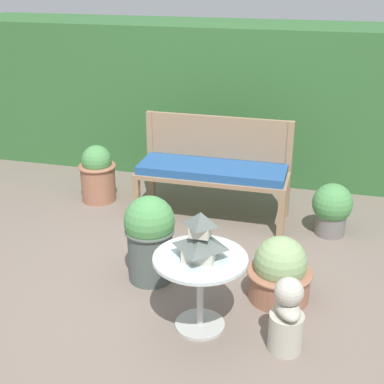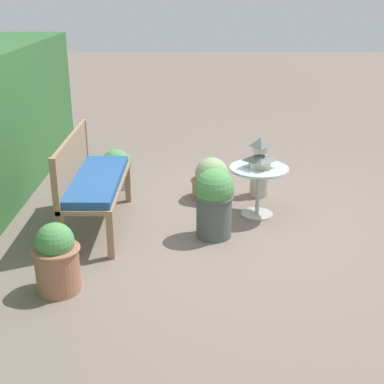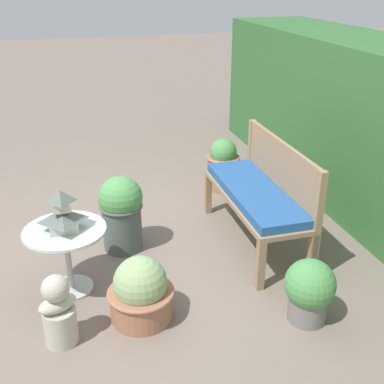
{
  "view_description": "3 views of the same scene",
  "coord_description": "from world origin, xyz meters",
  "px_view_note": "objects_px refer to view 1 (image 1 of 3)",
  "views": [
    {
      "loc": [
        0.99,
        -3.18,
        2.23
      ],
      "look_at": [
        0.07,
        0.3,
        0.67
      ],
      "focal_mm": 50.0,
      "sensor_mm": 36.0,
      "label": 1
    },
    {
      "loc": [
        -4.84,
        0.31,
        2.25
      ],
      "look_at": [
        -0.05,
        0.32,
        0.39
      ],
      "focal_mm": 50.0,
      "sensor_mm": 36.0,
      "label": 2
    },
    {
      "loc": [
        3.47,
        -0.28,
        2.23
      ],
      "look_at": [
        0.17,
        0.64,
        0.64
      ],
      "focal_mm": 45.0,
      "sensor_mm": 36.0,
      "label": 3
    }
  ],
  "objects_px": {
    "garden_bench": "(212,173)",
    "potted_plant_patio_mid": "(332,208)",
    "potted_plant_bench_left": "(150,236)",
    "garden_bust": "(287,317)",
    "potted_plant_table_far": "(98,174)",
    "potted_plant_bench_right": "(280,272)",
    "pagoda_birdhouse": "(200,238)",
    "patio_table": "(200,273)"
  },
  "relations": [
    {
      "from": "garden_bench",
      "to": "potted_plant_patio_mid",
      "type": "bearing_deg",
      "value": -1.83
    },
    {
      "from": "potted_plant_bench_left",
      "to": "potted_plant_patio_mid",
      "type": "height_order",
      "value": "potted_plant_bench_left"
    },
    {
      "from": "garden_bust",
      "to": "potted_plant_table_far",
      "type": "xyz_separation_m",
      "value": [
        -2.05,
        1.81,
        0.04
      ]
    },
    {
      "from": "garden_bust",
      "to": "potted_plant_bench_right",
      "type": "distance_m",
      "value": 0.56
    },
    {
      "from": "potted_plant_patio_mid",
      "to": "garden_bench",
      "type": "bearing_deg",
      "value": 178.17
    },
    {
      "from": "garden_bench",
      "to": "pagoda_birdhouse",
      "type": "bearing_deg",
      "value": -79.85
    },
    {
      "from": "garden_bust",
      "to": "pagoda_birdhouse",
      "type": "bearing_deg",
      "value": -122.01
    },
    {
      "from": "patio_table",
      "to": "garden_bust",
      "type": "height_order",
      "value": "patio_table"
    },
    {
      "from": "garden_bust",
      "to": "potted_plant_patio_mid",
      "type": "distance_m",
      "value": 1.67
    },
    {
      "from": "patio_table",
      "to": "potted_plant_bench_left",
      "type": "distance_m",
      "value": 0.69
    },
    {
      "from": "patio_table",
      "to": "potted_plant_patio_mid",
      "type": "bearing_deg",
      "value": 63.1
    },
    {
      "from": "potted_plant_bench_left",
      "to": "garden_bench",
      "type": "bearing_deg",
      "value": 79.25
    },
    {
      "from": "garden_bench",
      "to": "potted_plant_bench_left",
      "type": "bearing_deg",
      "value": -100.75
    },
    {
      "from": "garden_bench",
      "to": "potted_plant_bench_right",
      "type": "distance_m",
      "value": 1.39
    },
    {
      "from": "garden_bench",
      "to": "patio_table",
      "type": "xyz_separation_m",
      "value": [
        0.29,
        -1.6,
        -0.04
      ]
    },
    {
      "from": "potted_plant_bench_left",
      "to": "potted_plant_table_far",
      "type": "relative_size",
      "value": 1.17
    },
    {
      "from": "garden_bench",
      "to": "potted_plant_bench_right",
      "type": "relative_size",
      "value": 2.91
    },
    {
      "from": "garden_bust",
      "to": "potted_plant_bench_right",
      "type": "relative_size",
      "value": 1.07
    },
    {
      "from": "garden_bust",
      "to": "garden_bench",
      "type": "bearing_deg",
      "value": -176.52
    },
    {
      "from": "patio_table",
      "to": "pagoda_birdhouse",
      "type": "relative_size",
      "value": 1.94
    },
    {
      "from": "pagoda_birdhouse",
      "to": "potted_plant_bench_right",
      "type": "distance_m",
      "value": 0.79
    },
    {
      "from": "garden_bench",
      "to": "potted_plant_table_far",
      "type": "bearing_deg",
      "value": 174.21
    },
    {
      "from": "patio_table",
      "to": "potted_plant_table_far",
      "type": "relative_size",
      "value": 1.06
    },
    {
      "from": "potted_plant_table_far",
      "to": "potted_plant_bench_right",
      "type": "height_order",
      "value": "potted_plant_table_far"
    },
    {
      "from": "garden_bench",
      "to": "garden_bust",
      "type": "distance_m",
      "value": 1.91
    },
    {
      "from": "pagoda_birdhouse",
      "to": "garden_bust",
      "type": "bearing_deg",
      "value": -8.68
    },
    {
      "from": "patio_table",
      "to": "potted_plant_bench_right",
      "type": "xyz_separation_m",
      "value": [
        0.47,
        0.46,
        -0.2
      ]
    },
    {
      "from": "potted_plant_patio_mid",
      "to": "potted_plant_table_far",
      "type": "xyz_separation_m",
      "value": [
        -2.28,
        0.16,
        0.04
      ]
    },
    {
      "from": "garden_bench",
      "to": "potted_plant_table_far",
      "type": "relative_size",
      "value": 2.42
    },
    {
      "from": "potted_plant_bench_left",
      "to": "patio_table",
      "type": "bearing_deg",
      "value": -43.23
    },
    {
      "from": "garden_bench",
      "to": "patio_table",
      "type": "relative_size",
      "value": 2.29
    },
    {
      "from": "garden_bust",
      "to": "potted_plant_bench_left",
      "type": "relative_size",
      "value": 0.76
    },
    {
      "from": "pagoda_birdhouse",
      "to": "garden_bust",
      "type": "height_order",
      "value": "pagoda_birdhouse"
    },
    {
      "from": "potted_plant_bench_left",
      "to": "potted_plant_bench_right",
      "type": "xyz_separation_m",
      "value": [
        0.97,
        -0.01,
        -0.15
      ]
    },
    {
      "from": "potted_plant_patio_mid",
      "to": "potted_plant_bench_right",
      "type": "distance_m",
      "value": 1.16
    },
    {
      "from": "garden_bench",
      "to": "garden_bust",
      "type": "bearing_deg",
      "value": -63.19
    },
    {
      "from": "potted_plant_patio_mid",
      "to": "potted_plant_bench_right",
      "type": "height_order",
      "value": "potted_plant_bench_right"
    },
    {
      "from": "pagoda_birdhouse",
      "to": "potted_plant_table_far",
      "type": "xyz_separation_m",
      "value": [
        -1.48,
        1.72,
        -0.38
      ]
    },
    {
      "from": "patio_table",
      "to": "potted_plant_table_far",
      "type": "height_order",
      "value": "potted_plant_table_far"
    },
    {
      "from": "potted_plant_bench_left",
      "to": "potted_plant_patio_mid",
      "type": "relative_size",
      "value": 1.43
    },
    {
      "from": "patio_table",
      "to": "potted_plant_bench_left",
      "type": "relative_size",
      "value": 0.9
    },
    {
      "from": "potted_plant_patio_mid",
      "to": "potted_plant_table_far",
      "type": "relative_size",
      "value": 0.82
    }
  ]
}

